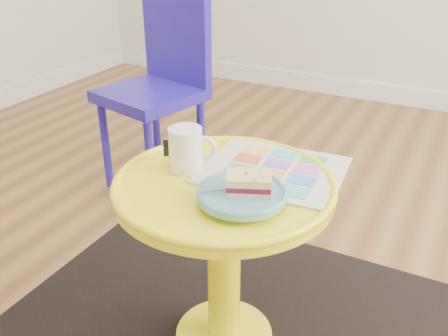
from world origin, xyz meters
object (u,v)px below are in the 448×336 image
at_px(mug, 187,148).
at_px(chair, 161,79).
at_px(side_table, 224,232).
at_px(newspaper, 274,170).
at_px(plate, 242,195).

bearing_deg(mug, chair, 106.28).
relative_size(side_table, newspaper, 1.57).
bearing_deg(plate, side_table, 140.19).
height_order(side_table, plate, plate).
xyz_separation_m(side_table, chair, (-0.69, 0.75, 0.11)).
height_order(side_table, chair, chair).
bearing_deg(newspaper, mug, -160.22).
xyz_separation_m(side_table, plate, (0.08, -0.07, 0.17)).
height_order(side_table, newspaper, newspaper).
relative_size(chair, mug, 7.01).
distance_m(side_table, plate, 0.20).
distance_m(mug, plate, 0.22).
bearing_deg(mug, plate, -45.82).
xyz_separation_m(newspaper, mug, (-0.20, -0.09, 0.06)).
xyz_separation_m(chair, newspaper, (0.77, -0.64, 0.04)).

